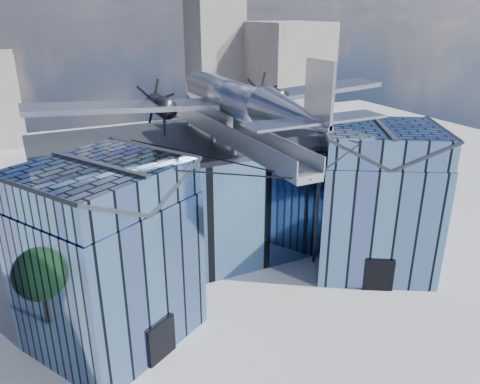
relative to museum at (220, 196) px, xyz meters
name	(u,v)px	position (x,y,z in m)	size (l,w,h in m)	color
ground_plane	(251,287)	(0.00, -5.82, -5.54)	(120.00, 120.00, 0.00)	gray
museum	(220,196)	(0.00, 0.00, 0.00)	(32.88, 24.50, 17.60)	#4B6998
bg_towers	(116,76)	(1.45, 44.67, 4.47)	(77.00, 24.50, 26.00)	slate
tree_plaza_e	(421,192)	(19.05, -3.72, -1.65)	(3.69, 3.69, 5.75)	#331E14
tree_side_e	(393,159)	(25.70, 6.98, -2.22)	(3.48, 3.48, 4.90)	#331E14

